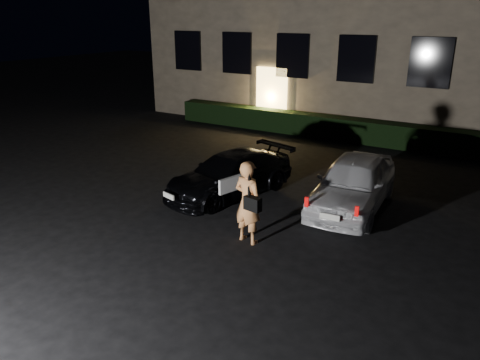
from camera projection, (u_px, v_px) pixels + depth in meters
The scene contains 5 objects.
ground at pixel (173, 253), 9.50m from camera, with size 80.00×80.00×0.00m, color black.
hedge at pixel (347, 129), 17.81m from camera, with size 15.00×0.70×0.85m, color black.
sedan at pixel (230, 175), 12.42m from camera, with size 2.50×4.11×1.11m.
hatch at pixel (353, 183), 11.51m from camera, with size 1.81×3.97×1.32m.
man at pixel (248, 202), 9.70m from camera, with size 0.75×0.53×1.80m.
Camera 1 is at (5.56, -6.50, 4.60)m, focal length 35.00 mm.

